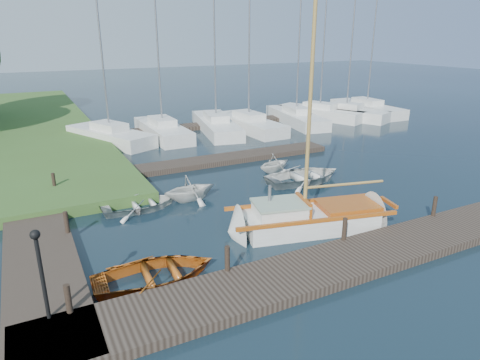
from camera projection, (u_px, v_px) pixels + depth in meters
name	position (u px, v px, depth m)	size (l,w,h in m)	color
ground	(240.00, 206.00, 18.56)	(160.00, 160.00, 0.00)	black
near_dock	(327.00, 266.00, 13.47)	(18.00, 2.20, 0.30)	black
left_dock	(35.00, 221.00, 16.74)	(2.20, 18.00, 0.30)	black
far_dock	(220.00, 160.00, 24.85)	(14.00, 1.60, 0.30)	black
pontoon	(259.00, 120.00, 36.30)	(30.00, 1.60, 0.30)	black
mooring_post_0	(68.00, 299.00, 10.89)	(0.16, 0.16, 0.80)	black
mooring_post_1	(227.00, 258.00, 12.83)	(0.16, 0.16, 0.80)	black
mooring_post_2	(345.00, 229.00, 14.78)	(0.16, 0.16, 0.80)	black
mooring_post_3	(434.00, 206.00, 16.72)	(0.16, 0.16, 0.80)	black
mooring_post_4	(66.00, 222.00, 15.31)	(0.16, 0.16, 0.80)	black
mooring_post_5	(54.00, 181.00, 19.51)	(0.16, 0.16, 0.80)	black
lamp_post	(40.00, 263.00, 10.29)	(0.24, 0.24, 2.44)	black
sailboat	(313.00, 220.00, 16.36)	(7.41, 3.52, 9.83)	beige
dinghy	(155.00, 270.00, 12.80)	(2.63, 3.68, 0.76)	#99390E
tender_a	(140.00, 202.00, 18.12)	(2.32, 3.25, 0.67)	beige
tender_b	(190.00, 187.00, 19.06)	(2.06, 2.39, 1.26)	beige
tender_c	(304.00, 174.00, 21.45)	(2.90, 4.06, 0.84)	beige
tender_d	(275.00, 162.00, 23.05)	(1.82, 2.11, 1.11)	beige
marina_boat_0	(110.00, 134.00, 29.16)	(5.00, 7.61, 11.95)	beige
marina_boat_1	(163.00, 129.00, 30.87)	(2.23, 7.55, 9.46)	beige
marina_boat_2	(216.00, 124.00, 32.64)	(3.89, 8.95, 11.65)	beige
marina_boat_3	(249.00, 122.00, 33.06)	(2.54, 8.07, 13.09)	beige
marina_boat_4	(296.00, 116.00, 35.60)	(3.60, 8.51, 10.98)	beige
marina_boat_5	(320.00, 112.00, 37.59)	(4.98, 8.11, 12.24)	beige
marina_boat_6	(346.00, 112.00, 37.46)	(4.90, 7.59, 10.95)	beige
marina_boat_7	(367.00, 107.00, 39.83)	(2.44, 8.32, 12.58)	beige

